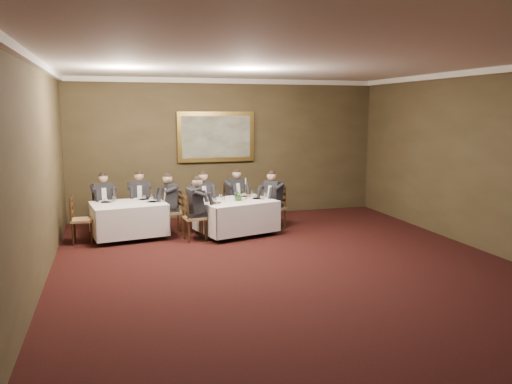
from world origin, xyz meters
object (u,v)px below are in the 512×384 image
diner_main_backleft (203,207)px  chair_sec_endright (173,221)px  chair_sec_backleft (104,220)px  diner_sec_backright (140,207)px  chair_sec_endleft (82,230)px  chair_main_backleft (203,217)px  painting (216,137)px  chair_sec_backright (140,217)px  chair_main_backright (235,213)px  chair_main_endright (274,217)px  diner_sec_backleft (104,210)px  diner_main_backright (235,204)px  diner_main_endright (274,207)px  chair_main_endleft (194,227)px  centerpiece (239,194)px  table_main (236,214)px  table_second (129,218)px  diner_sec_endright (172,211)px  candlestick (246,191)px  diner_main_endleft (194,216)px

diner_main_backleft → chair_sec_endright: 0.77m
chair_sec_backleft → diner_sec_backright: diner_sec_backright is taller
diner_main_backleft → chair_sec_endleft: bearing=2.9°
chair_main_backleft → painting: painting is taller
chair_main_backleft → chair_sec_backright: bearing=-26.7°
chair_main_backright → chair_main_endright: size_ratio=1.00×
diner_sec_backleft → painting: painting is taller
diner_main_backright → diner_main_endright: bearing=123.1°
chair_main_endleft → centerpiece: size_ratio=3.47×
table_main → chair_sec_endleft: size_ratio=1.86×
chair_sec_endleft → centerpiece: centerpiece is taller
diner_main_endright → table_second: bearing=59.3°
diner_sec_backright → centerpiece: size_ratio=4.66×
chair_main_backleft → chair_sec_endleft: 2.65m
chair_sec_endright → diner_sec_endright: 0.23m
table_main → diner_main_backright: 0.91m
candlestick → diner_main_backleft: bearing=147.9°
chair_sec_endleft → table_main: bearing=88.8°
chair_sec_endright → diner_main_backright: bearing=-80.2°
chair_main_endright → chair_sec_endleft: bearing=61.6°
diner_main_endleft → painting: bearing=150.1°
diner_sec_backright → chair_sec_endleft: bearing=40.0°
chair_sec_backleft → painting: size_ratio=0.51×
diner_main_backright → table_second: bearing=-4.2°
diner_main_backright → diner_main_endleft: bearing=27.4°
chair_sec_backright → candlestick: (2.25, -1.03, 0.66)m
diner_sec_endright → candlestick: size_ratio=2.79×
chair_sec_backright → diner_sec_endright: 0.97m
chair_main_endleft → diner_main_endleft: diner_main_endleft is taller
chair_main_endright → diner_sec_backright: 3.10m
diner_sec_backright → chair_main_endleft: bearing=128.2°
diner_main_backright → diner_main_endright: same height
chair_sec_endleft → candlestick: (3.48, -0.05, 0.66)m
chair_main_endright → diner_sec_backright: diner_sec_backright is taller
chair_main_endleft → diner_main_endright: 2.02m
chair_main_backright → chair_sec_endright: size_ratio=1.00×
chair_sec_backleft → diner_sec_endright: bearing=147.7°
centerpiece → chair_sec_endleft: bearing=176.0°
diner_main_backright → chair_main_endleft: 1.66m
table_main → diner_main_endright: diner_main_endright is taller
chair_main_backleft → diner_sec_backright: bearing=-26.3°
diner_sec_backleft → diner_main_backleft: bearing=159.9°
diner_sec_backleft → chair_sec_backright: 0.84m
table_second → chair_main_backleft: (1.65, 0.36, -0.17)m
chair_main_backleft → diner_sec_backleft: 2.21m
diner_main_backleft → chair_main_endright: size_ratio=1.35×
table_main → diner_main_endright: 1.00m
table_main → diner_main_backright: bearing=77.3°
diner_main_endleft → painting: size_ratio=0.68×
diner_main_backleft → chair_main_backright: size_ratio=1.35×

